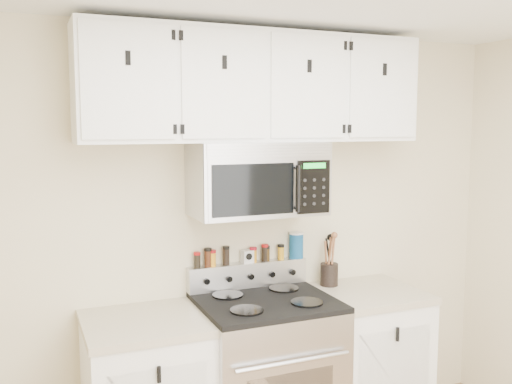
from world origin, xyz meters
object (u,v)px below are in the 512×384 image
at_px(microwave, 258,179).
at_px(salt_canister, 296,245).
at_px(range, 266,377).
at_px(utensil_crock, 329,273).

height_order(microwave, salt_canister, microwave).
relative_size(range, utensil_crock, 3.33).
distance_m(utensil_crock, salt_canister, 0.28).
relative_size(microwave, utensil_crock, 2.30).
bearing_deg(range, microwave, 89.77).
bearing_deg(salt_canister, microwave, -154.71).
bearing_deg(range, utensil_crock, 21.45).
bearing_deg(range, salt_canister, 40.57).
bearing_deg(salt_canister, range, -139.43).
distance_m(range, salt_canister, 0.82).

